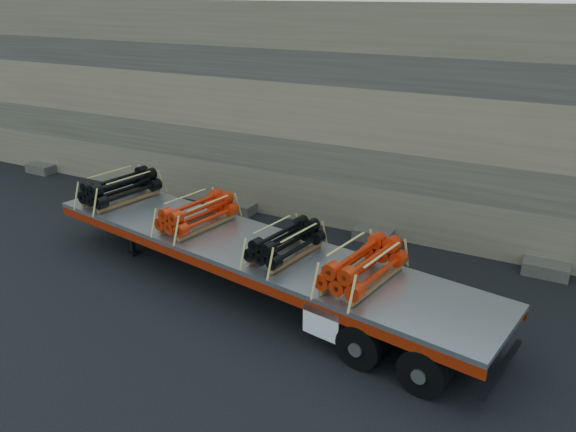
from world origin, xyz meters
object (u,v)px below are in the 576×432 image
bundle_midrear (286,243)px  bundle_rear (363,266)px  bundle_midfront (198,214)px  bundle_front (121,188)px  trailer (252,267)px

bundle_midrear → bundle_rear: bearing=-0.0°
bundle_midfront → bundle_rear: size_ratio=0.97×
bundle_front → bundle_rear: size_ratio=1.03×
trailer → bundle_midrear: bearing=-0.0°
bundle_front → bundle_rear: (8.36, -1.43, -0.01)m
trailer → bundle_rear: size_ratio=5.92×
bundle_rear → bundle_midrear: bearing=180.0°
bundle_midfront → bundle_rear: 5.16m
bundle_front → bundle_midfront: (3.28, -0.56, -0.02)m
bundle_midfront → bundle_rear: bearing=-0.0°
bundle_midrear → trailer: bearing=180.0°
bundle_midfront → bundle_rear: (5.08, -0.87, 0.01)m
bundle_front → bundle_rear: bearing=-0.0°
trailer → bundle_midrear: 1.50m
bundle_midfront → trailer: bearing=0.0°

